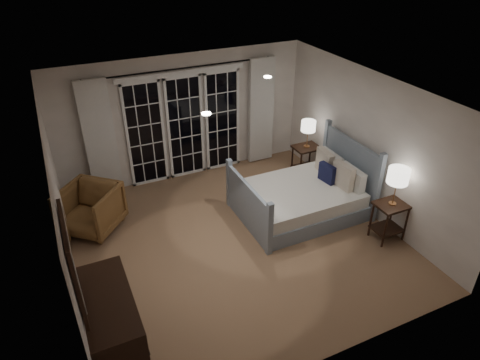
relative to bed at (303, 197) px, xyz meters
name	(u,v)px	position (x,y,z in m)	size (l,w,h in m)	color
floor	(237,240)	(-1.42, -0.26, -0.32)	(5.00, 5.00, 0.00)	#8D624B
ceiling	(237,96)	(-1.42, -0.26, 2.18)	(5.00, 5.00, 0.00)	white
wall_left	(62,216)	(-3.92, -0.26, 0.93)	(0.02, 5.00, 2.50)	silver
wall_right	(369,144)	(1.08, -0.26, 0.93)	(0.02, 5.00, 2.50)	silver
wall_back	(184,118)	(-1.42, 2.24, 0.93)	(5.00, 0.02, 2.50)	silver
wall_front	(336,283)	(-1.42, -2.76, 0.93)	(5.00, 0.02, 2.50)	silver
french_doors	(185,126)	(-1.42, 2.20, 0.77)	(2.50, 0.04, 2.20)	black
curtain_rod	(182,68)	(-1.42, 2.14, 1.93)	(0.03, 0.03, 3.50)	black
curtain_left	(100,140)	(-3.07, 2.12, 0.83)	(0.55, 0.10, 2.25)	silver
curtain_right	(261,111)	(0.23, 2.12, 0.83)	(0.55, 0.10, 2.25)	silver
downlight_a	(268,77)	(-0.62, 0.34, 2.17)	(0.12, 0.12, 0.01)	white
downlight_b	(206,114)	(-2.02, -0.66, 2.17)	(0.12, 0.12, 0.01)	white
bed	(303,197)	(0.00, 0.00, 0.00)	(2.13, 1.52, 1.24)	gray
nightstand_left	(390,216)	(0.86, -1.24, 0.13)	(0.52, 0.42, 0.67)	black
nightstand_right	(306,157)	(0.75, 1.10, 0.12)	(0.51, 0.41, 0.67)	black
lamp_left	(398,176)	(0.86, -1.24, 0.87)	(0.33, 0.33, 0.64)	#B67C49
lamp_right	(308,126)	(0.75, 1.10, 0.79)	(0.29, 0.29, 0.56)	#B67C49
armchair	(90,209)	(-3.52, 1.08, 0.09)	(0.86, 0.89, 0.81)	brown
dresser	(113,328)	(-3.65, -1.64, 0.15)	(0.57, 1.33, 0.94)	black
mirror	(73,263)	(-3.89, -1.64, 1.23)	(0.05, 0.85, 1.00)	black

